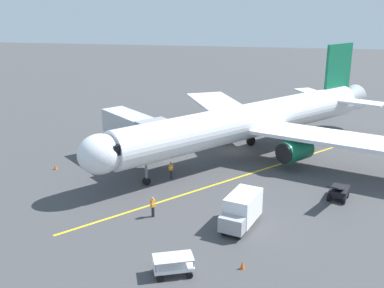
% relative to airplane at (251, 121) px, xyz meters
% --- Properties ---
extents(ground_plane, '(220.00, 220.00, 0.00)m').
position_rel_airplane_xyz_m(ground_plane, '(1.92, -1.69, -4.00)').
color(ground_plane, '#424244').
extents(apron_lead_in_line, '(27.17, 29.68, 0.01)m').
position_rel_airplane_xyz_m(apron_lead_in_line, '(0.19, 6.21, -4.00)').
color(apron_lead_in_line, yellow).
rests_on(apron_lead_in_line, ground).
extents(airplane, '(32.66, 33.44, 11.50)m').
position_rel_airplane_xyz_m(airplane, '(0.00, 0.00, 0.00)').
color(airplane, white).
rests_on(airplane, ground).
extents(jet_bridge, '(9.76, 9.20, 5.40)m').
position_rel_airplane_xyz_m(jet_bridge, '(11.57, 4.70, -0.24)').
color(jet_bridge, '#B7B7BC').
rests_on(jet_bridge, ground).
extents(ground_crew_marshaller, '(0.42, 0.47, 1.71)m').
position_rel_airplane_xyz_m(ground_crew_marshaller, '(7.03, 16.55, -3.12)').
color(ground_crew_marshaller, '#23232D').
rests_on(ground_crew_marshaller, ground).
extents(ground_crew_wing_walker, '(0.47, 0.41, 1.71)m').
position_rel_airplane_xyz_m(ground_crew_wing_walker, '(7.34, 8.23, -3.12)').
color(ground_crew_wing_walker, '#23232D').
rests_on(ground_crew_wing_walker, ground).
extents(ground_crew_loader, '(0.41, 0.26, 1.71)m').
position_rel_airplane_xyz_m(ground_crew_loader, '(12.92, 5.69, -3.12)').
color(ground_crew_loader, '#23232D').
rests_on(ground_crew_loader, ground).
extents(baggage_cart_near_nose, '(2.93, 2.28, 1.27)m').
position_rel_airplane_xyz_m(baggage_cart_near_nose, '(3.69, 24.32, -3.35)').
color(baggage_cart_near_nose, white).
rests_on(baggage_cart_near_nose, ground).
extents(box_truck_starboard_side, '(3.22, 4.97, 2.62)m').
position_rel_airplane_xyz_m(box_truck_starboard_side, '(-0.18, 17.03, -2.62)').
color(box_truck_starboard_side, '#9E9EA3').
rests_on(box_truck_starboard_side, ground).
extents(belt_loader_rear_apron, '(2.60, 4.72, 2.32)m').
position_rel_airplane_xyz_m(belt_loader_rear_apron, '(-8.40, 10.37, -3.29)').
color(belt_loader_rear_apron, black).
rests_on(belt_loader_rear_apron, ground).
extents(safety_cone_nose_left, '(0.32, 0.32, 0.55)m').
position_rel_airplane_xyz_m(safety_cone_nose_left, '(-0.72, 22.95, -3.73)').
color(safety_cone_nose_left, '#F2590F').
rests_on(safety_cone_nose_left, ground).
extents(safety_cone_nose_right, '(0.32, 0.32, 0.55)m').
position_rel_airplane_xyz_m(safety_cone_nose_right, '(19.72, 7.86, -3.73)').
color(safety_cone_nose_right, '#F2590F').
rests_on(safety_cone_nose_right, ground).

